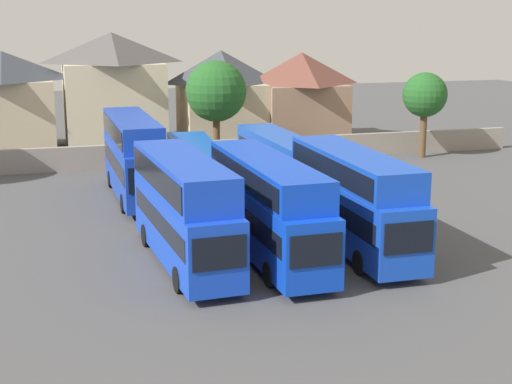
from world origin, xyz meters
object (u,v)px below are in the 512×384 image
(bus_4, at_px, (133,153))
(bus_6, at_px, (281,159))
(bus_5, at_px, (195,166))
(bus_1, at_px, (184,205))
(house_terrace_far_right, at_px, (301,95))
(house_terrace_centre, at_px, (113,88))
(bus_3, at_px, (353,195))
(tree_left_of_lot, at_px, (425,96))
(tree_behind_wall, at_px, (216,92))
(house_terrace_left, at_px, (5,101))
(house_terrace_right, at_px, (221,95))
(bus_2, at_px, (267,203))

(bus_4, bearing_deg, bus_6, 88.83)
(bus_4, height_order, bus_5, bus_4)
(bus_1, height_order, bus_4, bus_4)
(house_terrace_far_right, bearing_deg, bus_6, -112.88)
(bus_6, relative_size, house_terrace_centre, 1.22)
(bus_3, bearing_deg, bus_5, -159.11)
(bus_4, xyz_separation_m, tree_left_of_lot, (24.10, 7.75, 2.10))
(tree_behind_wall, bearing_deg, house_terrace_far_right, 35.90)
(bus_3, bearing_deg, house_terrace_left, -153.04)
(bus_6, distance_m, tree_left_of_lot, 16.74)
(bus_1, distance_m, house_terrace_centre, 34.42)
(house_terrace_far_right, bearing_deg, bus_3, -105.02)
(bus_6, xyz_separation_m, house_terrace_centre, (-8.73, 20.67, 2.98))
(house_terrace_right, xyz_separation_m, tree_left_of_lot, (13.72, -12.22, 0.77))
(bus_6, height_order, house_terrace_right, house_terrace_right)
(bus_5, distance_m, tree_behind_wall, 13.80)
(bus_4, height_order, tree_left_of_lot, tree_left_of_lot)
(house_terrace_centre, xyz_separation_m, tree_left_of_lot, (23.24, -12.86, -0.03))
(bus_2, relative_size, bus_6, 1.01)
(house_terrace_left, height_order, house_terrace_far_right, house_terrace_left)
(bus_3, distance_m, tree_behind_wall, 26.09)
(bus_5, bearing_deg, house_terrace_centre, -167.84)
(tree_left_of_lot, distance_m, tree_behind_wall, 16.61)
(bus_2, bearing_deg, tree_left_of_lot, 136.48)
(bus_1, bearing_deg, bus_6, 143.36)
(bus_3, bearing_deg, bus_2, -87.65)
(tree_left_of_lot, bearing_deg, bus_1, -137.54)
(bus_4, height_order, house_terrace_centre, house_terrace_centre)
(house_terrace_left, bearing_deg, bus_3, -63.06)
(bus_6, distance_m, house_terrace_right, 20.17)
(house_terrace_left, height_order, house_terrace_right, house_terrace_left)
(bus_5, height_order, bus_6, bus_6)
(bus_4, relative_size, house_terrace_right, 1.40)
(bus_1, bearing_deg, bus_3, 86.92)
(bus_5, bearing_deg, bus_6, 97.60)
(house_terrace_right, height_order, tree_behind_wall, house_terrace_right)
(house_terrace_right, bearing_deg, bus_3, -92.53)
(house_terrace_left, bearing_deg, house_terrace_centre, 4.52)
(house_terrace_left, bearing_deg, tree_left_of_lot, -20.62)
(bus_1, bearing_deg, bus_4, 179.18)
(bus_3, xyz_separation_m, house_terrace_far_right, (8.83, 32.90, 1.37))
(house_terrace_centre, xyz_separation_m, tree_behind_wall, (7.26, -8.36, 0.31))
(bus_3, height_order, house_terrace_left, house_terrace_left)
(bus_3, distance_m, house_terrace_left, 37.72)
(bus_4, relative_size, bus_5, 1.07)
(bus_6, distance_m, house_terrace_left, 26.82)
(bus_5, bearing_deg, house_terrace_left, -145.29)
(tree_left_of_lot, bearing_deg, bus_3, -125.33)
(bus_6, bearing_deg, bus_4, -91.63)
(house_terrace_centre, bearing_deg, bus_3, -76.82)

